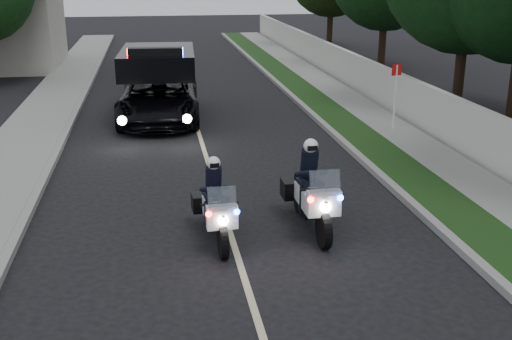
{
  "coord_description": "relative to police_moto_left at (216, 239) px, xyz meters",
  "views": [
    {
      "loc": [
        -1.36,
        -7.83,
        5.04
      ],
      "look_at": [
        0.66,
        4.23,
        1.0
      ],
      "focal_mm": 43.58,
      "sensor_mm": 36.0,
      "label": 1
    }
  ],
  "objects": [
    {
      "name": "lane_marking",
      "position": [
        0.3,
        6.88,
        0.0
      ],
      "size": [
        0.12,
        50.0,
        0.01
      ],
      "primitive_type": "cube",
      "color": "#BFB78C",
      "rests_on": "ground"
    },
    {
      "name": "sidewalk_left",
      "position": [
        -4.9,
        6.88,
        0.08
      ],
      "size": [
        2.0,
        60.0,
        0.16
      ],
      "primitive_type": "cube",
      "color": "gray",
      "rests_on": "ground"
    },
    {
      "name": "tree_right_c",
      "position": [
        10.54,
        7.35,
        0.0
      ],
      "size": [
        7.1,
        7.1,
        9.36
      ],
      "primitive_type": null,
      "rotation": [
        0.0,
        0.0,
        0.32
      ],
      "color": "#103511",
      "rests_on": "ground"
    },
    {
      "name": "police_moto_left",
      "position": [
        0.0,
        0.0,
        0.0
      ],
      "size": [
        0.77,
        1.96,
        1.64
      ],
      "primitive_type": null,
      "rotation": [
        0.0,
        0.0,
        0.05
      ],
      "color": "silver",
      "rests_on": "ground"
    },
    {
      "name": "tree_right_e",
      "position": [
        10.07,
        27.37,
        0.0
      ],
      "size": [
        6.9,
        6.9,
        9.12
      ],
      "primitive_type": null,
      "rotation": [
        0.0,
        0.0,
        -0.32
      ],
      "color": "#1D3611",
      "rests_on": "ground"
    },
    {
      "name": "sidewalk_right",
      "position": [
        6.4,
        6.88,
        0.08
      ],
      "size": [
        1.4,
        60.0,
        0.16
      ],
      "primitive_type": "cube",
      "color": "gray",
      "rests_on": "ground"
    },
    {
      "name": "property_wall",
      "position": [
        7.4,
        6.88,
        0.75
      ],
      "size": [
        0.22,
        60.0,
        1.5
      ],
      "primitive_type": "cube",
      "color": "beige",
      "rests_on": "ground"
    },
    {
      "name": "police_suv",
      "position": [
        -0.87,
        10.09,
        0.0
      ],
      "size": [
        2.92,
        5.81,
        2.76
      ],
      "primitive_type": "imported",
      "rotation": [
        0.0,
        0.0,
        -0.05
      ],
      "color": "black",
      "rests_on": "ground"
    },
    {
      "name": "bicycle",
      "position": [
        -1.77,
        15.32,
        0.0
      ],
      "size": [
        0.73,
        1.67,
        0.85
      ],
      "primitive_type": "imported",
      "rotation": [
        0.0,
        0.0,
        -0.1
      ],
      "color": "black",
      "rests_on": "ground"
    },
    {
      "name": "tree_right_d",
      "position": [
        10.3,
        18.79,
        0.0
      ],
      "size": [
        6.6,
        6.6,
        9.04
      ],
      "primitive_type": null,
      "rotation": [
        0.0,
        0.0,
        0.25
      ],
      "color": "#123814",
      "rests_on": "ground"
    },
    {
      "name": "sign_post",
      "position": [
        6.3,
        6.96,
        0.0
      ],
      "size": [
        0.43,
        0.43,
        2.26
      ],
      "primitive_type": null,
      "rotation": [
        0.0,
        0.0,
        0.23
      ],
      "color": "#9F130B",
      "rests_on": "ground"
    },
    {
      "name": "grass_verge",
      "position": [
        5.1,
        6.88,
        0.08
      ],
      "size": [
        1.2,
        60.0,
        0.16
      ],
      "primitive_type": "cube",
      "color": "#193814",
      "rests_on": "ground"
    },
    {
      "name": "cyclist",
      "position": [
        -1.77,
        15.32,
        0.0
      ],
      "size": [
        0.67,
        0.45,
        1.85
      ],
      "primitive_type": "imported",
      "rotation": [
        0.0,
        0.0,
        3.14
      ],
      "color": "black",
      "rests_on": "ground"
    },
    {
      "name": "police_moto_right",
      "position": [
        1.93,
        0.22,
        0.0
      ],
      "size": [
        0.78,
        2.17,
        1.84
      ],
      "primitive_type": null,
      "rotation": [
        0.0,
        0.0,
        0.01
      ],
      "color": "silver",
      "rests_on": "ground"
    },
    {
      "name": "ground",
      "position": [
        0.3,
        -3.12,
        0.0
      ],
      "size": [
        120.0,
        120.0,
        0.0
      ],
      "primitive_type": "plane",
      "color": "black",
      "rests_on": "ground"
    },
    {
      "name": "curb_right",
      "position": [
        4.4,
        6.88,
        0.07
      ],
      "size": [
        0.2,
        60.0,
        0.15
      ],
      "primitive_type": "cube",
      "color": "gray",
      "rests_on": "ground"
    },
    {
      "name": "tree_right_b",
      "position": [
        9.58,
        9.29,
        0.0
      ],
      "size": [
        6.76,
        6.76,
        9.73
      ],
      "primitive_type": null,
      "rotation": [
        0.0,
        0.0,
        0.17
      ],
      "color": "#123712",
      "rests_on": "ground"
    },
    {
      "name": "curb_left",
      "position": [
        -3.8,
        6.88,
        0.07
      ],
      "size": [
        0.2,
        60.0,
        0.15
      ],
      "primitive_type": "cube",
      "color": "gray",
      "rests_on": "ground"
    }
  ]
}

